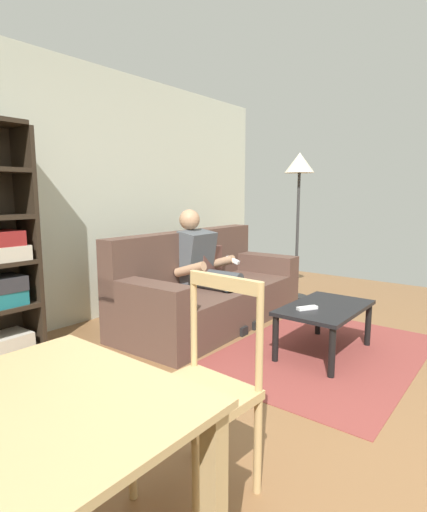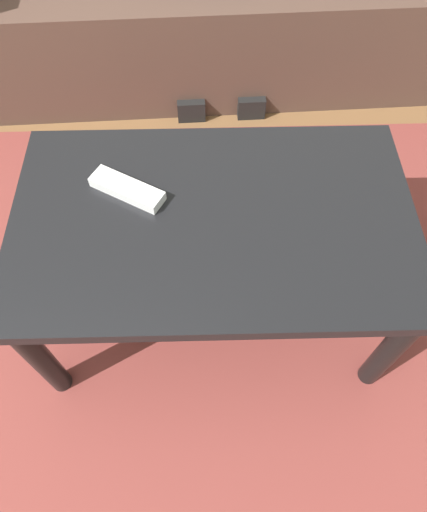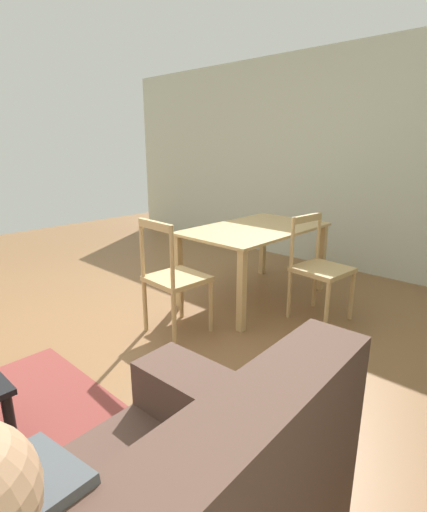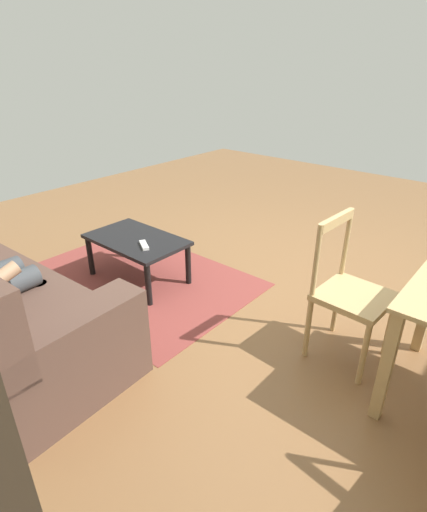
# 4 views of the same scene
# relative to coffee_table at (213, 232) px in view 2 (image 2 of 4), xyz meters

# --- Properties ---
(coffee_table) EXTENTS (0.87, 0.54, 0.40)m
(coffee_table) POSITION_rel_coffee_table_xyz_m (0.00, 0.00, 0.00)
(coffee_table) COLOR black
(coffee_table) RESTS_ON ground_plane
(tv_remote) EXTENTS (0.17, 0.13, 0.02)m
(tv_remote) POSITION_rel_coffee_table_xyz_m (-0.19, 0.07, 0.07)
(tv_remote) COLOR white
(tv_remote) RESTS_ON coffee_table
(area_rug) EXTENTS (2.01, 1.41, 0.01)m
(area_rug) POSITION_rel_coffee_table_xyz_m (0.00, 0.00, -0.34)
(area_rug) COLOR brown
(area_rug) RESTS_ON ground_plane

